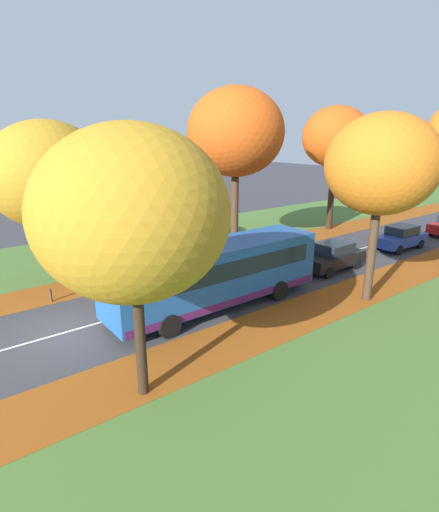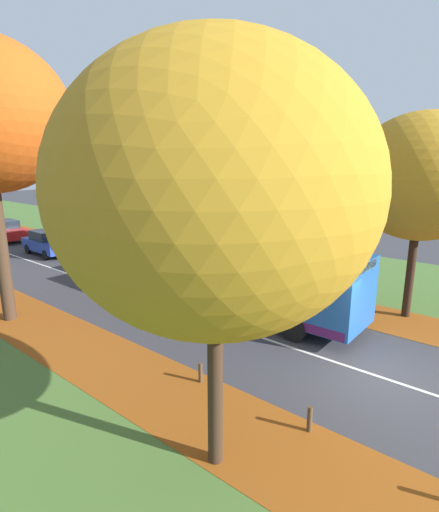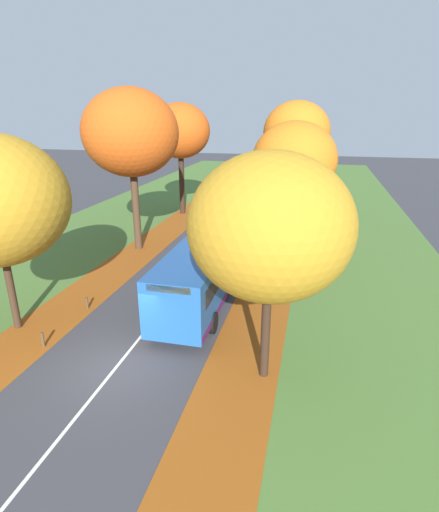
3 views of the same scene
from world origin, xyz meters
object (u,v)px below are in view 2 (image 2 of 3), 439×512
at_px(bus, 241,271).
at_px(car_blue_following, 47,243).
at_px(tree_right_nearest, 422,177).
at_px(tree_right_near, 191,157).
at_px(bollard_third, 200,373).
at_px(tree_left_nearest, 215,191).
at_px(car_black_lead, 115,260).
at_px(bollard_second, 310,419).
at_px(car_red_third_in_line, 6,231).
at_px(tree_right_mid, 78,141).

relative_size(bus, car_blue_following, 2.44).
distance_m(tree_right_nearest, car_blue_following, 22.49).
bearing_deg(tree_right_near, bollard_third, -135.76).
distance_m(tree_left_nearest, car_black_lead, 15.97).
bearing_deg(tree_left_nearest, car_blue_following, 70.73).
distance_m(tree_right_nearest, bus, 7.81).
relative_size(bus, car_black_lead, 2.47).
bearing_deg(tree_right_nearest, bollard_third, 160.83).
relative_size(tree_left_nearest, car_black_lead, 1.99).
bearing_deg(bollard_second, car_red_third_in_line, 79.27).
xyz_separation_m(tree_left_nearest, bollard_third, (2.07, 2.30, -5.40)).
relative_size(car_blue_following, car_red_third_in_line, 1.01).
height_order(tree_right_mid, car_red_third_in_line, tree_right_mid).
height_order(bollard_second, bollard_third, bollard_second).
height_order(bollard_second, car_black_lead, car_black_lead).
xyz_separation_m(bollard_second, car_black_lead, (5.17, 14.47, 0.48)).
bearing_deg(bollard_second, tree_right_near, 53.67).
distance_m(tree_right_mid, car_blue_following, 7.43).
bearing_deg(car_black_lead, tree_right_nearest, -74.92).
bearing_deg(car_blue_following, bus, -89.74).
distance_m(tree_right_mid, bus, 17.87).
height_order(tree_right_near, bollard_third, tree_right_near).
distance_m(tree_right_nearest, tree_right_near, 11.93).
relative_size(car_black_lead, car_red_third_in_line, 0.99).
height_order(tree_left_nearest, bus, tree_left_nearest).
xyz_separation_m(tree_right_mid, bus, (-3.20, -16.61, -5.76)).
distance_m(bollard_second, car_blue_following, 22.52).
bearing_deg(tree_left_nearest, car_red_third_in_line, 74.71).
relative_size(tree_left_nearest, tree_right_mid, 0.84).
height_order(tree_right_nearest, bollard_second, tree_right_nearest).
height_order(car_black_lead, car_red_third_in_line, same).
height_order(bus, car_blue_following, bus).
relative_size(tree_right_near, car_black_lead, 2.04).
height_order(tree_right_near, car_black_lead, tree_right_near).
relative_size(bollard_second, car_red_third_in_line, 0.15).
distance_m(tree_left_nearest, tree_right_near, 15.67).
bearing_deg(car_black_lead, tree_right_mid, 67.95).
bearing_deg(car_red_third_in_line, car_blue_following, -92.51).
bearing_deg(car_blue_following, car_black_lead, -89.94).
bearing_deg(tree_right_nearest, tree_right_mid, 91.45).
relative_size(tree_right_mid, car_red_third_in_line, 2.34).
height_order(tree_right_nearest, bollard_third, tree_right_nearest).
distance_m(tree_right_mid, bollard_second, 25.08).
relative_size(car_black_lead, car_blue_following, 0.99).
bearing_deg(tree_right_mid, car_blue_following, -169.57).
bearing_deg(bollard_third, tree_left_nearest, -132.00).
distance_m(bollard_second, bollard_third, 3.41).
xyz_separation_m(tree_right_mid, car_black_lead, (-3.26, -8.05, -6.65)).
xyz_separation_m(tree_right_nearest, car_red_third_in_line, (-3.53, 28.54, -4.78)).
bearing_deg(tree_right_mid, car_red_third_in_line, 115.20).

